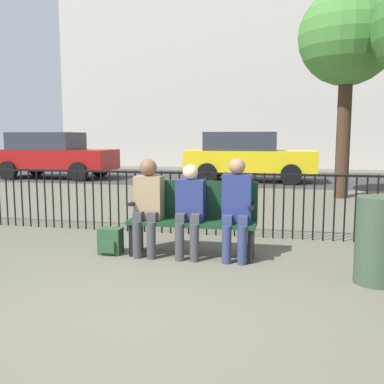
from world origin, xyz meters
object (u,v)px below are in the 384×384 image
object	(u,v)px
parked_car_1	(248,156)
trash_bin	(377,241)
seated_person_2	(236,204)
tree_0	(348,39)
park_bench	(193,216)
backpack	(110,241)
seated_person_0	(148,202)
parked_car_2	(53,154)
seated_person_1	(190,206)

from	to	relation	value
parked_car_1	trash_bin	xyz separation A→B (m)	(2.06, -9.74, -0.40)
seated_person_2	tree_0	world-z (taller)	tree_0
park_bench	backpack	xyz separation A→B (m)	(-1.03, -0.20, -0.33)
seated_person_0	tree_0	bearing A→B (deg)	62.55
tree_0	parked_car_2	size ratio (longest dim) A/B	1.17
tree_0	trash_bin	world-z (taller)	tree_0
seated_person_0	seated_person_1	bearing A→B (deg)	-0.38
parked_car_1	backpack	bearing A→B (deg)	-95.97
seated_person_2	park_bench	bearing A→B (deg)	167.04
seated_person_1	parked_car_2	world-z (taller)	parked_car_2
seated_person_1	seated_person_2	size ratio (longest dim) A/B	0.93
park_bench	seated_person_1	xyz separation A→B (m)	(-0.01, -0.13, 0.15)
seated_person_1	trash_bin	bearing A→B (deg)	-14.78
seated_person_2	trash_bin	world-z (taller)	seated_person_2
backpack	trash_bin	distance (m)	3.08
seated_person_0	parked_car_2	size ratio (longest dim) A/B	0.29
seated_person_1	tree_0	bearing A→B (deg)	66.84
parked_car_1	seated_person_1	bearing A→B (deg)	-89.75
backpack	tree_0	size ratio (longest dim) A/B	0.07
seated_person_2	parked_car_1	bearing A→B (deg)	93.75
park_bench	seated_person_0	bearing A→B (deg)	-166.87
park_bench	parked_car_2	world-z (taller)	parked_car_2
backpack	parked_car_2	size ratio (longest dim) A/B	0.08
backpack	parked_car_1	bearing A→B (deg)	84.03
backpack	parked_car_1	world-z (taller)	parked_car_1
seated_person_0	parked_car_1	distance (m)	9.22
seated_person_0	trash_bin	xyz separation A→B (m)	(2.56, -0.54, -0.23)
seated_person_0	parked_car_1	world-z (taller)	parked_car_1
park_bench	parked_car_1	distance (m)	9.08
tree_0	parked_car_1	world-z (taller)	tree_0
tree_0	parked_car_1	bearing A→B (deg)	126.69
park_bench	seated_person_0	world-z (taller)	seated_person_0
tree_0	trash_bin	bearing A→B (deg)	-94.18
seated_person_1	trash_bin	world-z (taller)	seated_person_1
seated_person_2	backpack	xyz separation A→B (m)	(-1.57, -0.07, -0.52)
tree_0	parked_car_1	size ratio (longest dim) A/B	1.17
park_bench	seated_person_0	distance (m)	0.59
seated_person_2	trash_bin	bearing A→B (deg)	-20.24
tree_0	parked_car_1	xyz separation A→B (m)	(-2.53, 3.39, -2.88)
parked_car_2	parked_car_1	bearing A→B (deg)	2.96
park_bench	parked_car_1	size ratio (longest dim) A/B	0.37
backpack	seated_person_2	bearing A→B (deg)	2.58
parked_car_1	parked_car_2	bearing A→B (deg)	-177.04
tree_0	trash_bin	xyz separation A→B (m)	(-0.46, -6.35, -3.28)
seated_person_0	trash_bin	size ratio (longest dim) A/B	1.36
seated_person_0	seated_person_2	size ratio (longest dim) A/B	0.98
seated_person_0	seated_person_1	xyz separation A→B (m)	(0.53, -0.00, -0.04)
seated_person_1	seated_person_2	xyz separation A→B (m)	(0.56, 0.00, 0.04)
parked_car_2	trash_bin	bearing A→B (deg)	-46.46
park_bench	tree_0	xyz separation A→B (m)	(2.47, 5.68, 3.23)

